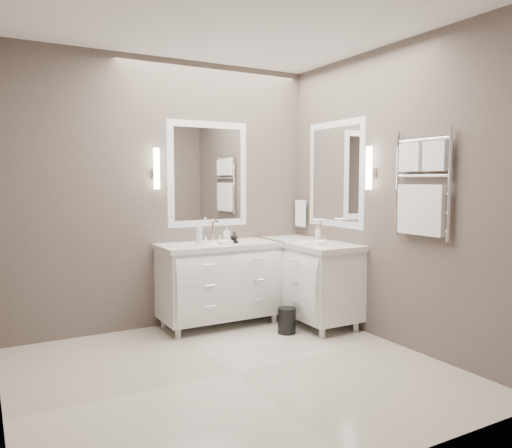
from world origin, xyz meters
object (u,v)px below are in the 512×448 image
vanity_right (308,276)px  vanity_back (220,278)px  towel_ladder (422,192)px  waste_bin (287,321)px

vanity_right → vanity_back: bearing=159.6°
vanity_back → towel_ladder: bearing=-55.9°
vanity_back → towel_ladder: 2.16m
vanity_right → towel_ladder: bearing=-80.2°
vanity_back → vanity_right: 0.93m
vanity_back → waste_bin: 0.81m
vanity_right → waste_bin: (-0.43, -0.25, -0.36)m
towel_ladder → vanity_right: bearing=99.8°
waste_bin → towel_ladder: bearing=-58.2°
vanity_back → waste_bin: size_ratio=4.99×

